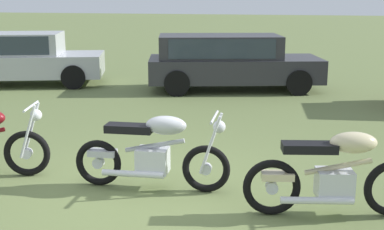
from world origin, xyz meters
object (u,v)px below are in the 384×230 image
(motorcycle_silver, at_px, (153,152))
(motorcycle_cream, at_px, (335,174))
(car_silver, at_px, (21,56))
(car_charcoal, at_px, (227,58))

(motorcycle_silver, relative_size, motorcycle_cream, 1.03)
(motorcycle_silver, xyz_separation_m, car_silver, (-5.94, 6.73, 0.31))
(car_silver, height_order, car_charcoal, same)
(car_silver, bearing_deg, car_charcoal, -13.02)
(motorcycle_cream, xyz_separation_m, car_charcoal, (-2.52, 7.58, 0.34))
(motorcycle_silver, bearing_deg, car_charcoal, 88.46)
(motorcycle_silver, height_order, motorcycle_cream, same)
(motorcycle_silver, xyz_separation_m, car_charcoal, (-0.28, 7.26, 0.35))
(motorcycle_cream, relative_size, car_silver, 0.43)
(car_silver, bearing_deg, motorcycle_silver, -66.92)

